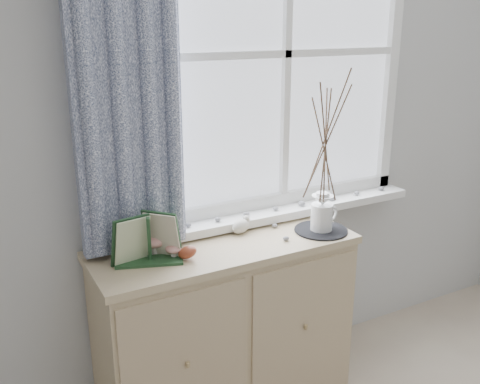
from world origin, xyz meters
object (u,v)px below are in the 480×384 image
Objects in this scene: botanical_book at (150,240)px; twig_pitcher at (326,139)px; toadstool_cluster at (159,244)px; sideboard at (226,327)px.

twig_pitcher is (0.83, -0.03, 0.33)m from botanical_book.
toadstool_cluster is 0.87m from twig_pitcher.
botanical_book is at bearing -172.52° from sideboard.
botanical_book is 0.11m from toadstool_cluster.
botanical_book is (-0.36, -0.05, 0.53)m from sideboard.
sideboard is 0.99m from twig_pitcher.
toadstool_cluster is at bearing 164.48° from twig_pitcher.
twig_pitcher is (0.47, -0.08, 0.87)m from sideboard.
sideboard is 3.80× the size of botanical_book.
sideboard is at bearing 162.62° from twig_pitcher.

